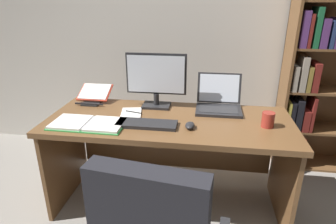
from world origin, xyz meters
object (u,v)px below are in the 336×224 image
(keyboard, at_px, (147,124))
(computer_mouse, at_px, (190,126))
(pen, at_px, (134,112))
(laptop, at_px, (219,103))
(coffee_mug, at_px, (268,120))
(desk, at_px, (170,139))
(notepad, at_px, (131,113))
(bookshelf, at_px, (319,69))
(monitor, at_px, (156,80))
(reading_stand_with_book, at_px, (94,94))
(open_binder, at_px, (88,124))

(keyboard, height_order, computer_mouse, computer_mouse)
(pen, bearing_deg, laptop, 16.71)
(coffee_mug, bearing_deg, laptop, 137.85)
(desk, bearing_deg, notepad, -176.50)
(bookshelf, bearing_deg, pen, -154.10)
(bookshelf, height_order, laptop, bookshelf)
(desk, xyz_separation_m, bookshelf, (1.26, 0.73, 0.43))
(coffee_mug, bearing_deg, desk, 169.99)
(desk, height_order, laptop, laptop)
(bookshelf, height_order, monitor, bookshelf)
(computer_mouse, bearing_deg, keyboard, 180.00)
(monitor, height_order, laptop, monitor)
(coffee_mug, bearing_deg, reading_stand_with_book, 166.12)
(keyboard, distance_m, open_binder, 0.41)
(desk, height_order, keyboard, keyboard)
(open_binder, xyz_separation_m, notepad, (0.24, 0.25, -0.01))
(bookshelf, height_order, keyboard, bookshelf)
(open_binder, bearing_deg, reading_stand_with_book, 106.95)
(laptop, relative_size, reading_stand_with_book, 1.32)
(monitor, bearing_deg, bookshelf, 22.05)
(keyboard, relative_size, reading_stand_with_book, 1.58)
(reading_stand_with_book, bearing_deg, open_binder, -73.62)
(open_binder, height_order, coffee_mug, coffee_mug)
(laptop, distance_m, coffee_mug, 0.44)
(desk, bearing_deg, laptop, 25.80)
(computer_mouse, bearing_deg, reading_stand_with_book, 152.66)
(desk, height_order, bookshelf, bookshelf)
(keyboard, distance_m, reading_stand_with_book, 0.70)
(reading_stand_with_book, bearing_deg, notepad, -31.60)
(computer_mouse, height_order, open_binder, computer_mouse)
(desk, xyz_separation_m, notepad, (-0.30, -0.02, 0.21))
(reading_stand_with_book, height_order, notepad, reading_stand_with_book)
(monitor, distance_m, computer_mouse, 0.53)
(desk, relative_size, monitor, 3.74)
(pen, bearing_deg, desk, 3.75)
(notepad, bearing_deg, open_binder, -133.72)
(pen, bearing_deg, keyboard, -54.50)
(coffee_mug, bearing_deg, computer_mouse, -169.28)
(keyboard, bearing_deg, bookshelf, 34.24)
(reading_stand_with_book, bearing_deg, monitor, -5.65)
(reading_stand_with_book, xyz_separation_m, coffee_mug, (1.37, -0.34, -0.01))
(laptop, height_order, pen, laptop)
(monitor, height_order, reading_stand_with_book, monitor)
(notepad, height_order, pen, pen)
(monitor, xyz_separation_m, pen, (-0.14, -0.18, -0.20))
(keyboard, height_order, reading_stand_with_book, reading_stand_with_book)
(reading_stand_with_book, bearing_deg, laptop, -2.40)
(computer_mouse, height_order, pen, computer_mouse)
(computer_mouse, bearing_deg, open_binder, -175.94)
(coffee_mug, bearing_deg, open_binder, -173.08)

